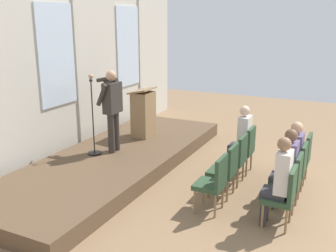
% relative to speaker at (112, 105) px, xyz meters
% --- Properties ---
extents(rear_partition, '(10.50, 0.14, 4.59)m').
position_rel_speaker_xyz_m(rear_partition, '(-0.10, 1.30, 1.01)').
color(rear_partition, beige).
rests_on(rear_partition, ground).
extents(stage_platform, '(6.31, 2.25, 0.30)m').
position_rel_speaker_xyz_m(stage_platform, '(-0.13, -0.12, -1.13)').
color(stage_platform, brown).
rests_on(stage_platform, ground).
extents(speaker, '(0.51, 0.69, 1.69)m').
position_rel_speaker_xyz_m(speaker, '(0.00, 0.00, 0.00)').
color(speaker, '#332D28').
rests_on(speaker, stage_platform).
extents(mic_stand, '(0.28, 0.28, 1.55)m').
position_rel_speaker_xyz_m(mic_stand, '(-0.32, 0.25, -0.65)').
color(mic_stand, black).
rests_on(mic_stand, stage_platform).
extents(lectern, '(0.60, 0.48, 1.16)m').
position_rel_speaker_xyz_m(lectern, '(1.22, -0.03, -0.43)').
color(lectern, '#93724C').
rests_on(lectern, stage_platform).
extents(chair_r0_c0, '(0.46, 0.44, 0.94)m').
position_rel_speaker_xyz_m(chair_r0_c0, '(-1.04, -2.59, -0.75)').
color(chair_r0_c0, olive).
rests_on(chair_r0_c0, ground).
extents(chair_r0_c1, '(0.46, 0.44, 0.94)m').
position_rel_speaker_xyz_m(chair_r0_c1, '(-0.43, -2.59, -0.75)').
color(chair_r0_c1, olive).
rests_on(chair_r0_c1, ground).
extents(chair_r0_c2, '(0.46, 0.44, 0.94)m').
position_rel_speaker_xyz_m(chair_r0_c2, '(0.18, -2.59, -0.75)').
color(chair_r0_c2, olive).
rests_on(chair_r0_c2, ground).
extents(chair_r0_c3, '(0.46, 0.44, 0.94)m').
position_rel_speaker_xyz_m(chair_r0_c3, '(0.79, -2.59, -0.75)').
color(chair_r0_c3, olive).
rests_on(chair_r0_c3, ground).
extents(audience_r0_c3, '(0.36, 0.39, 1.37)m').
position_rel_speaker_xyz_m(audience_r0_c3, '(0.79, -2.51, -0.53)').
color(audience_r0_c3, '#2D2D33').
rests_on(audience_r0_c3, ground).
extents(chair_r1_c0, '(0.46, 0.44, 0.94)m').
position_rel_speaker_xyz_m(chair_r1_c0, '(-1.04, -3.66, -0.75)').
color(chair_r1_c0, olive).
rests_on(chair_r1_c0, ground).
extents(audience_r1_c0, '(0.36, 0.39, 1.39)m').
position_rel_speaker_xyz_m(audience_r1_c0, '(-1.04, -3.58, -0.52)').
color(audience_r1_c0, '#2D2D33').
rests_on(audience_r1_c0, ground).
extents(chair_r1_c1, '(0.46, 0.44, 0.94)m').
position_rel_speaker_xyz_m(chair_r1_c1, '(-0.43, -3.66, -0.75)').
color(chair_r1_c1, olive).
rests_on(chair_r1_c1, ground).
extents(audience_r1_c1, '(0.36, 0.39, 1.35)m').
position_rel_speaker_xyz_m(audience_r1_c1, '(-0.43, -3.58, -0.54)').
color(audience_r1_c1, '#2D2D33').
rests_on(audience_r1_c1, ground).
extents(chair_r1_c2, '(0.46, 0.44, 0.94)m').
position_rel_speaker_xyz_m(chair_r1_c2, '(0.18, -3.66, -0.75)').
color(chair_r1_c2, olive).
rests_on(chair_r1_c2, ground).
extents(audience_r1_c2, '(0.36, 0.39, 1.32)m').
position_rel_speaker_xyz_m(audience_r1_c2, '(0.18, -3.58, -0.55)').
color(audience_r1_c2, '#2D2D33').
rests_on(audience_r1_c2, ground).
extents(chair_r1_c3, '(0.46, 0.44, 0.94)m').
position_rel_speaker_xyz_m(chair_r1_c3, '(0.79, -3.66, -0.75)').
color(chair_r1_c3, olive).
rests_on(chair_r1_c3, ground).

